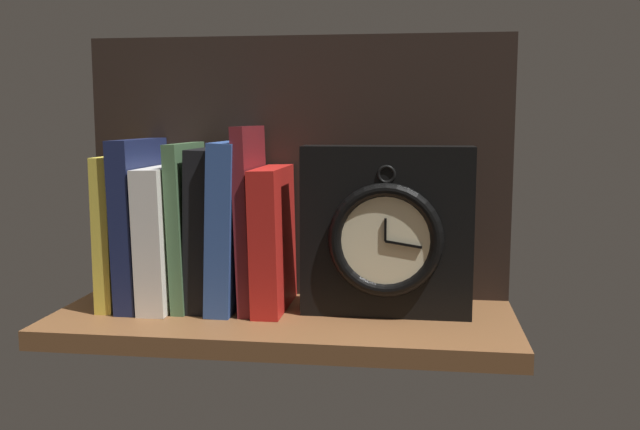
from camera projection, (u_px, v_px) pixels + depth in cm
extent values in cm
cube|color=brown|center=(283.00, 323.00, 95.20)|extent=(61.62, 24.50, 2.50)
cube|color=black|center=(297.00, 167.00, 103.93)|extent=(61.62, 1.20, 37.75)
cube|color=gold|center=(122.00, 230.00, 99.96)|extent=(2.36, 14.34, 20.88)
cube|color=#192147|center=(141.00, 222.00, 99.41)|extent=(3.38, 15.37, 23.21)
cube|color=silver|center=(167.00, 236.00, 99.16)|extent=(4.24, 15.77, 19.48)
cube|color=#476B44|center=(188.00, 225.00, 98.52)|extent=(2.50, 13.01, 22.68)
cube|color=black|center=(207.00, 228.00, 98.20)|extent=(3.55, 12.08, 21.97)
cube|color=#2D4C8E|center=(231.00, 225.00, 97.66)|extent=(4.19, 14.36, 22.95)
cube|color=maroon|center=(251.00, 218.00, 97.13)|extent=(2.48, 13.07, 25.01)
cube|color=red|center=(273.00, 238.00, 97.10)|extent=(4.09, 14.42, 19.48)
cube|color=black|center=(387.00, 231.00, 93.89)|extent=(22.44, 5.58, 22.44)
torus|color=black|center=(385.00, 241.00, 90.86)|extent=(14.90, 1.83, 14.90)
cylinder|color=beige|center=(385.00, 241.00, 90.86)|extent=(12.03, 0.60, 12.03)
cube|color=black|center=(385.00, 230.00, 90.17)|extent=(0.30, 0.30, 2.94)
cube|color=black|center=(404.00, 244.00, 90.10)|extent=(4.70, 0.30, 1.01)
torus|color=black|center=(386.00, 174.00, 90.11)|extent=(2.44, 0.44, 2.44)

